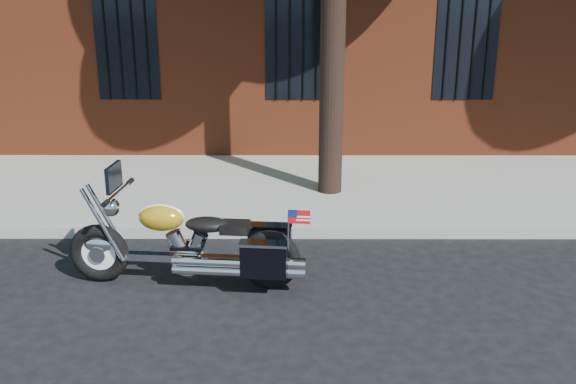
{
  "coord_description": "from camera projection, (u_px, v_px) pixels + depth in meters",
  "views": [
    {
      "loc": [
        -0.11,
        -6.5,
        3.16
      ],
      "look_at": [
        -0.14,
        0.8,
        0.81
      ],
      "focal_mm": 40.0,
      "sensor_mm": 36.0,
      "label": 1
    }
  ],
  "objects": [
    {
      "name": "ground",
      "position": [
        300.0,
        283.0,
        7.16
      ],
      "size": [
        120.0,
        120.0,
        0.0
      ],
      "primitive_type": "plane",
      "color": "black",
      "rests_on": "ground"
    },
    {
      "name": "curb",
      "position": [
        298.0,
        231.0,
        8.45
      ],
      "size": [
        40.0,
        0.16,
        0.15
      ],
      "primitive_type": "cube",
      "color": "gray",
      "rests_on": "ground"
    },
    {
      "name": "sidewalk",
      "position": [
        297.0,
        188.0,
        10.24
      ],
      "size": [
        40.0,
        3.6,
        0.15
      ],
      "primitive_type": "cube",
      "color": "gray",
      "rests_on": "ground"
    },
    {
      "name": "motorcycle",
      "position": [
        195.0,
        247.0,
        6.96
      ],
      "size": [
        2.66,
        0.9,
        1.36
      ],
      "rotation": [
        0.0,
        0.0,
        -0.09
      ],
      "color": "black",
      "rests_on": "ground"
    }
  ]
}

